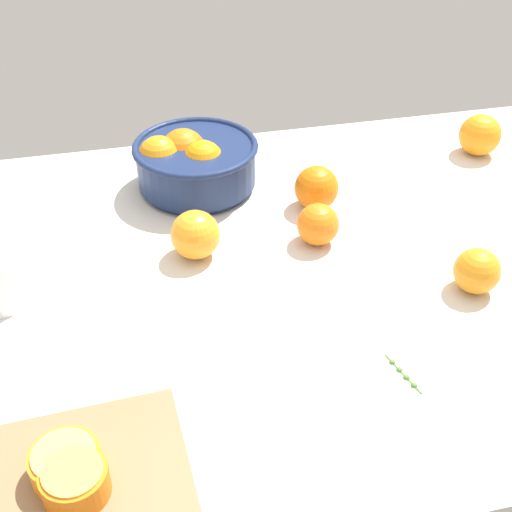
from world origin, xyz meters
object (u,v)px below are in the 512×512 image
loose_orange_2 (480,135)px  loose_orange_4 (318,224)px  orange_half_1 (66,464)px  loose_orange_1 (195,235)px  loose_orange_0 (477,271)px  fruit_bowl (194,162)px  loose_orange_3 (316,188)px  cutting_board (65,482)px  orange_half_0 (75,481)px  juice_glass (0,286)px

loose_orange_2 → loose_orange_4: loose_orange_2 is taller
orange_half_1 → loose_orange_1: (20.70, 39.40, 0.66)cm
loose_orange_0 → loose_orange_1: bearing=155.6°
fruit_bowl → loose_orange_0: 54.17cm
loose_orange_3 → fruit_bowl: bearing=150.4°
loose_orange_0 → orange_half_1: bearing=-160.9°
loose_orange_1 → loose_orange_3: bearing=22.3°
cutting_board → loose_orange_4: (41.68, 38.92, 2.78)cm
cutting_board → orange_half_1: (0.53, 0.44, 2.62)cm
cutting_board → orange_half_0: orange_half_0 is taller
loose_orange_2 → orange_half_0: bearing=-142.0°
fruit_bowl → loose_orange_2: bearing=0.4°
loose_orange_3 → loose_orange_2: bearing=17.3°
orange_half_0 → orange_half_1: 2.80cm
orange_half_0 → loose_orange_3: loose_orange_3 is taller
cutting_board → loose_orange_0: bearing=19.3°
fruit_bowl → loose_orange_3: 23.35cm
orange_half_0 → loose_orange_1: 46.42cm
loose_orange_0 → loose_orange_3: 32.58cm
loose_orange_4 → loose_orange_1: bearing=177.4°
fruit_bowl → loose_orange_4: (17.33, -22.02, -1.85)cm
cutting_board → loose_orange_2: loose_orange_2 is taller
loose_orange_4 → orange_half_1: bearing=-136.9°
fruit_bowl → loose_orange_0: fruit_bowl is taller
fruit_bowl → orange_half_0: bearing=-109.9°
orange_half_0 → loose_orange_0: bearing=21.6°
orange_half_0 → loose_orange_0: loose_orange_0 is taller
loose_orange_0 → orange_half_0: bearing=-158.4°
juice_glass → loose_orange_2: size_ratio=1.00×
loose_orange_1 → loose_orange_4: bearing=-2.6°
fruit_bowl → loose_orange_3: fruit_bowl is taller
loose_orange_1 → loose_orange_2: (61.63, 21.53, 0.13)cm
fruit_bowl → loose_orange_1: size_ratio=2.86×
loose_orange_4 → cutting_board: bearing=-137.0°
cutting_board → loose_orange_0: (61.51, 21.57, 2.79)cm
loose_orange_1 → cutting_board: bearing=-118.1°
orange_half_0 → loose_orange_4: loose_orange_4 is taller
cutting_board → loose_orange_1: bearing=61.9°
fruit_bowl → orange_half_0: size_ratio=3.09×
loose_orange_2 → fruit_bowl: bearing=-179.6°
loose_orange_1 → loose_orange_4: (20.45, -0.92, -0.50)cm
orange_half_0 → loose_orange_2: bearing=38.0°
fruit_bowl → juice_glass: (-33.10, -26.84, -1.81)cm
juice_glass → loose_orange_1: juice_glass is taller
fruit_bowl → loose_orange_1: (-3.12, -21.10, -1.36)cm
juice_glass → loose_orange_0: size_ratio=1.18×
fruit_bowl → orange_half_0: (-22.84, -63.12, -1.90)cm
orange_half_1 → loose_orange_4: size_ratio=1.13×
orange_half_1 → loose_orange_0: bearing=19.1°
loose_orange_0 → cutting_board: bearing=-160.7°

